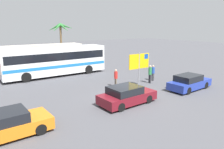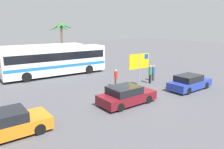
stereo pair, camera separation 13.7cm
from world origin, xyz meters
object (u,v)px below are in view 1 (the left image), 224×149
at_px(bus_front_coach, 55,60).
at_px(car_blue, 189,82).
at_px(car_orange, 9,124).
at_px(ferry_sign, 139,63).
at_px(bus_rear_coach, 37,56).
at_px(car_maroon, 127,95).
at_px(pedestrian_near_sign, 116,77).
at_px(pedestrian_crossing_lot, 150,73).
at_px(pedestrian_by_bus, 153,72).

bearing_deg(bus_front_coach, car_blue, -56.89).
bearing_deg(car_orange, ferry_sign, 11.42).
height_order(bus_front_coach, bus_rear_coach, same).
bearing_deg(car_maroon, ferry_sign, 33.71).
distance_m(car_blue, pedestrian_near_sign, 6.49).
height_order(ferry_sign, car_maroon, ferry_sign).
relative_size(car_orange, pedestrian_crossing_lot, 2.24).
relative_size(bus_front_coach, car_maroon, 2.62).
bearing_deg(pedestrian_by_bus, car_blue, 86.03).
distance_m(pedestrian_near_sign, pedestrian_crossing_lot, 3.58).
relative_size(bus_front_coach, bus_rear_coach, 1.00).
distance_m(car_maroon, car_blue, 6.77).
bearing_deg(pedestrian_crossing_lot, ferry_sign, -156.04).
relative_size(bus_front_coach, car_blue, 2.53).
bearing_deg(car_maroon, pedestrian_near_sign, 61.62).
bearing_deg(pedestrian_by_bus, bus_rear_coach, -64.79).
height_order(bus_front_coach, pedestrian_crossing_lot, bus_front_coach).
xyz_separation_m(car_orange, pedestrian_by_bus, (14.07, 3.98, 0.30)).
distance_m(bus_front_coach, car_blue, 14.19).
bearing_deg(car_orange, car_blue, -2.70).
relative_size(bus_rear_coach, ferry_sign, 3.52).
relative_size(car_blue, pedestrian_crossing_lot, 2.50).
bearing_deg(pedestrian_crossing_lot, bus_rear_coach, 125.85).
xyz_separation_m(car_blue, pedestrian_crossing_lot, (-1.36, 3.49, 0.42)).
xyz_separation_m(bus_front_coach, bus_rear_coach, (-0.96, 3.91, 0.00)).
bearing_deg(bus_front_coach, car_maroon, -85.24).
relative_size(bus_front_coach, pedestrian_crossing_lot, 6.34).
relative_size(ferry_sign, car_maroon, 0.75).
bearing_deg(ferry_sign, pedestrian_near_sign, 135.02).
bearing_deg(ferry_sign, bus_rear_coach, 112.81).
distance_m(ferry_sign, car_orange, 11.58).
xyz_separation_m(ferry_sign, car_maroon, (-3.39, -2.52, -1.69)).
xyz_separation_m(bus_rear_coach, car_orange, (-5.81, -15.72, -1.15)).
bearing_deg(bus_rear_coach, car_maroon, -82.93).
height_order(ferry_sign, pedestrian_crossing_lot, ferry_sign).
bearing_deg(car_orange, pedestrian_by_bus, 13.25).
bearing_deg(bus_front_coach, bus_rear_coach, 103.76).
bearing_deg(ferry_sign, bus_front_coach, 116.22).
distance_m(pedestrian_near_sign, pedestrian_by_bus, 4.43).
xyz_separation_m(ferry_sign, car_blue, (3.37, -2.80, -1.69)).
bearing_deg(bus_rear_coach, pedestrian_near_sign, -71.48).
height_order(bus_rear_coach, ferry_sign, ferry_sign).
distance_m(car_maroon, pedestrian_crossing_lot, 6.30).
xyz_separation_m(car_orange, car_blue, (14.49, -0.04, 0.00)).
distance_m(car_maroon, pedestrian_near_sign, 4.46).
xyz_separation_m(car_blue, pedestrian_near_sign, (-4.85, 4.30, 0.32)).
relative_size(bus_rear_coach, pedestrian_near_sign, 6.89).
bearing_deg(pedestrian_crossing_lot, car_orange, -160.24).
bearing_deg(ferry_sign, car_blue, -39.22).
height_order(pedestrian_crossing_lot, pedestrian_by_bus, pedestrian_crossing_lot).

